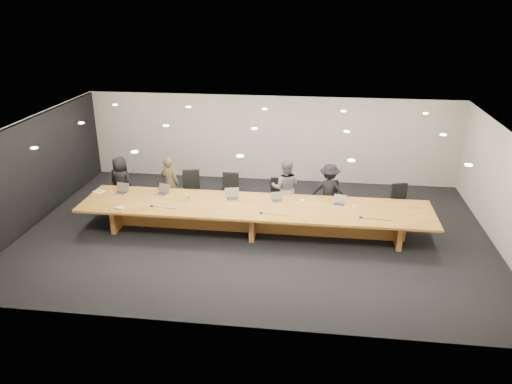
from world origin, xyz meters
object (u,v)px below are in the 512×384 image
chair_mid_left (229,193)px  paper_cup_far (354,207)px  paper_cup_near (303,202)px  person_a (121,182)px  person_b (170,183)px  mic_left (151,206)px  person_c (286,188)px  mic_right (361,217)px  water_bottle (187,197)px  chair_left (192,191)px  laptop_a (120,189)px  laptop_c (232,194)px  person_d (329,190)px  laptop_d (277,197)px  mic_center (261,213)px  chair_mid_right (278,197)px  laptop_e (339,201)px  chair_far_left (119,189)px  chair_far_right (401,203)px  amber_mug (188,198)px  conference_table (255,214)px  laptop_b (162,190)px  chair_right (332,199)px  av_box (119,208)px

chair_mid_left → paper_cup_far: 3.61m
paper_cup_near → person_a: bearing=169.6°
chair_mid_left → person_b: size_ratio=0.69×
paper_cup_near → mic_left: paper_cup_near is taller
person_c → mic_right: person_c is taller
person_a → mic_right: (6.71, -1.65, 0.02)m
chair_mid_left → paper_cup_near: bearing=-21.7°
water_bottle → mic_left: size_ratio=1.82×
chair_left → laptop_a: bearing=-166.2°
person_c → laptop_c: bearing=33.8°
person_a → water_bottle: size_ratio=7.52×
person_d → laptop_d: size_ratio=5.15×
chair_left → mic_right: bearing=-33.3°
paper_cup_far → mic_center: size_ratio=0.69×
chair_mid_right → laptop_e: (1.65, -0.88, 0.35)m
person_b → paper_cup_far: bearing=-174.2°
chair_far_left → chair_far_right: (7.96, 0.01, -0.02)m
person_a → water_bottle: (2.26, -1.15, 0.10)m
mic_center → person_c: bearing=73.0°
water_bottle → paper_cup_far: (4.32, 0.03, -0.06)m
chair_far_right → paper_cup_near: size_ratio=10.69×
amber_mug → mic_right: bearing=-7.1°
conference_table → water_bottle: (-1.80, 0.08, 0.33)m
water_bottle → mic_right: 4.48m
chair_mid_left → paper_cup_near: 2.35m
paper_cup_near → chair_far_right: bearing=19.2°
laptop_b → laptop_e: (4.73, -0.14, -0.01)m
laptop_b → mic_center: size_ratio=2.95×
chair_left → water_bottle: (0.18, -1.15, 0.28)m
amber_mug → paper_cup_far: (4.31, -0.02, -0.01)m
person_a → paper_cup_far: size_ratio=18.50×
chair_left → person_a: 2.09m
chair_right → laptop_a: (-5.71, -0.94, 0.39)m
water_bottle → conference_table: bearing=-2.7°
person_d → mic_center: bearing=53.3°
chair_right → amber_mug: size_ratio=9.45×
paper_cup_near → mic_center: size_ratio=0.83×
chair_far_left → laptop_c: (3.48, -0.87, 0.36)m
person_d → mic_center: (-1.68, -1.74, 0.01)m
conference_table → amber_mug: bearing=175.5°
laptop_b → laptop_d: laptop_b is taller
person_b → av_box: bearing=83.8°
laptop_a → laptop_d: bearing=9.6°
laptop_b → av_box: bearing=-105.9°
conference_table → person_b: person_b is taller
water_bottle → paper_cup_far: size_ratio=2.46×
chair_far_left → person_b: person_b is taller
conference_table → chair_far_right: 4.03m
chair_mid_left → av_box: chair_mid_left is taller
chair_far_left → amber_mug: size_ratio=10.06×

